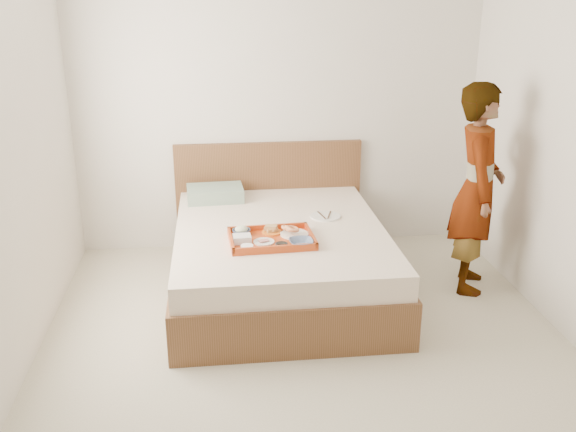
# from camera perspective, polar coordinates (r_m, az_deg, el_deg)

# --- Properties ---
(ground) EXTENTS (3.50, 4.00, 0.01)m
(ground) POSITION_cam_1_polar(r_m,az_deg,el_deg) (4.15, 2.06, -12.73)
(ground) COLOR beige
(ground) RESTS_ON ground
(wall_back) EXTENTS (3.50, 0.01, 2.60)m
(wall_back) POSITION_cam_1_polar(r_m,az_deg,el_deg) (5.56, -0.89, 10.20)
(wall_back) COLOR silver
(wall_back) RESTS_ON ground
(wall_front) EXTENTS (3.50, 0.01, 2.60)m
(wall_front) POSITION_cam_1_polar(r_m,az_deg,el_deg) (1.81, 12.22, -11.66)
(wall_front) COLOR silver
(wall_front) RESTS_ON ground
(bed) EXTENTS (1.65, 2.00, 0.53)m
(bed) POSITION_cam_1_polar(r_m,az_deg,el_deg) (4.89, -0.72, -3.88)
(bed) COLOR brown
(bed) RESTS_ON ground
(headboard) EXTENTS (1.65, 0.06, 0.95)m
(headboard) POSITION_cam_1_polar(r_m,az_deg,el_deg) (5.72, -1.73, 1.95)
(headboard) COLOR brown
(headboard) RESTS_ON ground
(pillow) EXTENTS (0.48, 0.34, 0.11)m
(pillow) POSITION_cam_1_polar(r_m,az_deg,el_deg) (5.41, -6.55, 2.02)
(pillow) COLOR #90A28C
(pillow) RESTS_ON bed
(tray) EXTENTS (0.61, 0.46, 0.05)m
(tray) POSITION_cam_1_polar(r_m,az_deg,el_deg) (4.50, -1.50, -2.01)
(tray) COLOR #BA3918
(tray) RESTS_ON bed
(prawn_plate) EXTENTS (0.21, 0.21, 0.01)m
(prawn_plate) POSITION_cam_1_polar(r_m,az_deg,el_deg) (4.58, 0.58, -1.63)
(prawn_plate) COLOR white
(prawn_plate) RESTS_ON tray
(navy_bowl_big) EXTENTS (0.18, 0.18, 0.04)m
(navy_bowl_big) POSITION_cam_1_polar(r_m,az_deg,el_deg) (4.40, 1.18, -2.39)
(navy_bowl_big) COLOR #1A294B
(navy_bowl_big) RESTS_ON tray
(sauce_dish) EXTENTS (0.09, 0.09, 0.03)m
(sauce_dish) POSITION_cam_1_polar(r_m,az_deg,el_deg) (4.36, -0.57, -2.66)
(sauce_dish) COLOR black
(sauce_dish) RESTS_ON tray
(meat_plate) EXTENTS (0.15, 0.15, 0.01)m
(meat_plate) POSITION_cam_1_polar(r_m,az_deg,el_deg) (4.45, -2.17, -2.33)
(meat_plate) COLOR white
(meat_plate) RESTS_ON tray
(bread_plate) EXTENTS (0.15, 0.15, 0.01)m
(bread_plate) POSITION_cam_1_polar(r_m,az_deg,el_deg) (4.63, -1.47, -1.45)
(bread_plate) COLOR orange
(bread_plate) RESTS_ON tray
(salad_bowl) EXTENTS (0.14, 0.14, 0.04)m
(salad_bowl) POSITION_cam_1_polar(r_m,az_deg,el_deg) (4.60, -4.19, -1.44)
(salad_bowl) COLOR #1A294B
(salad_bowl) RESTS_ON tray
(plastic_tub) EXTENTS (0.13, 0.11, 0.05)m
(plastic_tub) POSITION_cam_1_polar(r_m,az_deg,el_deg) (4.45, -4.14, -2.06)
(plastic_tub) COLOR silver
(plastic_tub) RESTS_ON tray
(cheese_round) EXTENTS (0.09, 0.09, 0.03)m
(cheese_round) POSITION_cam_1_polar(r_m,az_deg,el_deg) (4.34, -3.68, -2.82)
(cheese_round) COLOR white
(cheese_round) RESTS_ON tray
(dinner_plate) EXTENTS (0.27, 0.27, 0.01)m
(dinner_plate) POSITION_cam_1_polar(r_m,az_deg,el_deg) (5.00, 3.37, -0.02)
(dinner_plate) COLOR white
(dinner_plate) RESTS_ON bed
(person) EXTENTS (0.55, 0.68, 1.60)m
(person) POSITION_cam_1_polar(r_m,az_deg,el_deg) (4.99, 16.58, 2.33)
(person) COLOR white
(person) RESTS_ON ground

